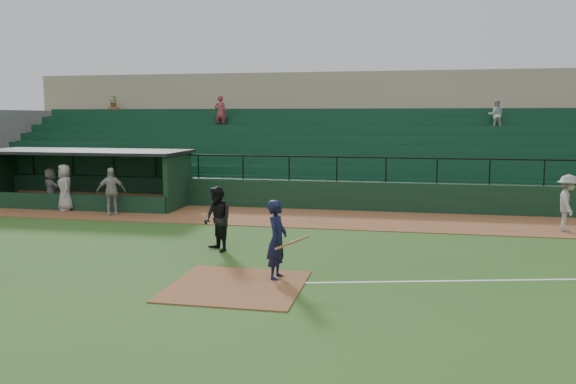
# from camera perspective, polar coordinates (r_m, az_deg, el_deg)

# --- Properties ---
(ground) EXTENTS (90.00, 90.00, 0.00)m
(ground) POSITION_cam_1_polar(r_m,az_deg,el_deg) (14.23, -4.02, -8.21)
(ground) COLOR #284F19
(ground) RESTS_ON ground
(warning_track) EXTENTS (40.00, 4.00, 0.03)m
(warning_track) POSITION_cam_1_polar(r_m,az_deg,el_deg) (21.85, 1.56, -2.59)
(warning_track) COLOR brown
(warning_track) RESTS_ON ground
(home_plate_dirt) EXTENTS (3.00, 3.00, 0.03)m
(home_plate_dirt) POSITION_cam_1_polar(r_m,az_deg,el_deg) (13.31, -5.18, -9.29)
(home_plate_dirt) COLOR brown
(home_plate_dirt) RESTS_ON ground
(stadium_structure) EXTENTS (38.00, 13.08, 6.40)m
(stadium_structure) POSITION_cam_1_polar(r_m,az_deg,el_deg) (29.92, 4.35, 4.55)
(stadium_structure) COLOR black
(stadium_structure) RESTS_ON ground
(dugout) EXTENTS (8.90, 3.20, 2.42)m
(dugout) POSITION_cam_1_polar(r_m,az_deg,el_deg) (26.54, -19.05, 1.67)
(dugout) COLOR black
(dugout) RESTS_ON ground
(batter_at_plate) EXTENTS (1.05, 0.73, 1.91)m
(batter_at_plate) POSITION_cam_1_polar(r_m,az_deg,el_deg) (13.60, -1.09, -4.78)
(batter_at_plate) COLOR black
(batter_at_plate) RESTS_ON ground
(umpire) EXTENTS (1.15, 1.14, 1.87)m
(umpire) POSITION_cam_1_polar(r_m,az_deg,el_deg) (16.54, -7.03, -2.70)
(umpire) COLOR black
(umpire) RESTS_ON ground
(runner) EXTENTS (0.86, 1.31, 1.91)m
(runner) POSITION_cam_1_polar(r_m,az_deg,el_deg) (21.29, 26.05, -0.99)
(runner) COLOR gray
(runner) RESTS_ON warning_track
(dugout_player_a) EXTENTS (1.16, 0.93, 1.85)m
(dugout_player_a) POSITION_cam_1_polar(r_m,az_deg,el_deg) (23.40, -17.20, 0.07)
(dugout_player_a) COLOR #AAA49F
(dugout_player_a) RESTS_ON warning_track
(dugout_player_b) EXTENTS (1.07, 1.09, 1.89)m
(dugout_player_b) POSITION_cam_1_polar(r_m,az_deg,el_deg) (25.02, -21.29, 0.42)
(dugout_player_b) COLOR #A29D98
(dugout_player_b) RESTS_ON warning_track
(dugout_player_c) EXTENTS (1.56, 1.25, 1.67)m
(dugout_player_c) POSITION_cam_1_polar(r_m,az_deg,el_deg) (26.43, -22.50, 0.46)
(dugout_player_c) COLOR #A19C97
(dugout_player_c) RESTS_ON warning_track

